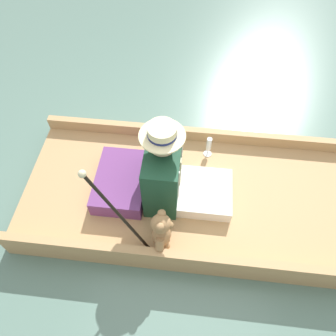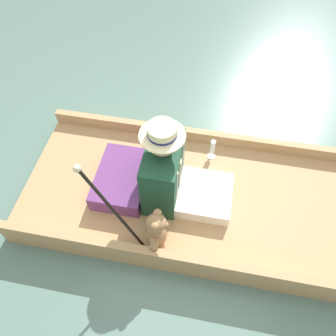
# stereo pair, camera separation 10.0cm
# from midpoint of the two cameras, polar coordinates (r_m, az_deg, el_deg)

# --- Properties ---
(ground_plane) EXTENTS (16.00, 16.00, 0.00)m
(ground_plane) POSITION_cam_midpoint_polar(r_m,az_deg,el_deg) (2.73, 5.11, -6.20)
(ground_plane) COLOR slate
(punt_boat) EXTENTS (1.18, 2.66, 0.27)m
(punt_boat) POSITION_cam_midpoint_polar(r_m,az_deg,el_deg) (2.66, 5.25, -5.27)
(punt_boat) COLOR tan
(punt_boat) RESTS_ON ground_plane
(seat_cushion) EXTENTS (0.55, 0.39, 0.15)m
(seat_cushion) POSITION_cam_midpoint_polar(r_m,az_deg,el_deg) (2.59, -6.83, -1.93)
(seat_cushion) COLOR #6B3875
(seat_cushion) RESTS_ON punt_boat
(seated_person) EXTENTS (0.46, 0.67, 0.76)m
(seated_person) POSITION_cam_midpoint_polar(r_m,az_deg,el_deg) (2.36, 1.95, -1.16)
(seated_person) COLOR white
(seated_person) RESTS_ON punt_boat
(teddy_bear) EXTENTS (0.26, 0.15, 0.37)m
(teddy_bear) POSITION_cam_midpoint_polar(r_m,az_deg,el_deg) (2.25, -0.61, -10.88)
(teddy_bear) COLOR #9E754C
(teddy_bear) RESTS_ON punt_boat
(wine_glass) EXTENTS (0.07, 0.07, 0.20)m
(wine_glass) POSITION_cam_midpoint_polar(r_m,az_deg,el_deg) (2.73, 8.78, 3.49)
(wine_glass) COLOR silver
(wine_glass) RESTS_ON punt_boat
(walking_cane) EXTENTS (0.04, 0.32, 0.91)m
(walking_cane) POSITION_cam_midpoint_polar(r_m,az_deg,el_deg) (1.96, -8.63, -6.70)
(walking_cane) COLOR black
(walking_cane) RESTS_ON punt_boat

